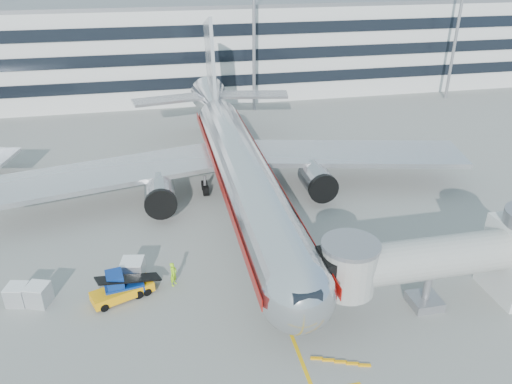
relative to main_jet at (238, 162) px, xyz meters
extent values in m
plane|color=gray|center=(0.00, -11.72, -4.23)|extent=(180.00, 180.00, 0.00)
cube|color=#F5B30C|center=(0.00, -1.72, -4.23)|extent=(0.25, 70.00, 0.01)
cylinder|color=silver|center=(0.00, -3.72, -0.03)|extent=(5.00, 36.00, 5.00)
sphere|color=silver|center=(0.00, -21.72, -0.03)|extent=(5.00, 5.00, 5.00)
cone|color=silver|center=(0.00, 19.28, 0.57)|extent=(5.00, 10.00, 5.00)
cube|color=black|center=(0.00, -23.22, 1.09)|extent=(1.80, 1.20, 0.90)
cube|color=#B7B7BC|center=(13.00, 1.78, -0.83)|extent=(24.95, 12.07, 0.50)
cube|color=#B7B7BC|center=(-13.00, 1.78, -0.83)|extent=(24.95, 12.07, 0.50)
cylinder|color=#99999E|center=(8.00, -1.72, -2.03)|extent=(3.00, 4.20, 3.00)
cylinder|color=#99999E|center=(-8.00, -1.72, -2.03)|extent=(3.00, 4.20, 3.00)
cylinder|color=black|center=(8.00, -3.72, -2.03)|extent=(3.10, 0.50, 3.10)
cylinder|color=black|center=(-8.00, -3.72, -2.03)|extent=(3.10, 0.50, 3.10)
cube|color=#B7B7BC|center=(0.00, 19.78, 4.97)|extent=(0.45, 9.39, 13.72)
cube|color=#B7B7BC|center=(5.50, 20.28, 1.17)|extent=(10.41, 4.94, 0.35)
cube|color=#B7B7BC|center=(-5.50, 20.28, 1.17)|extent=(10.41, 4.94, 0.35)
cylinder|color=gray|center=(0.00, -19.72, -3.33)|extent=(0.24, 0.24, 1.80)
cylinder|color=black|center=(0.00, -19.72, -3.78)|extent=(0.35, 0.90, 0.90)
cylinder|color=gray|center=(3.20, 2.28, -3.23)|extent=(0.30, 0.30, 2.00)
cylinder|color=gray|center=(-3.20, 2.28, -3.23)|extent=(0.30, 0.30, 2.00)
cube|color=#A2100B|center=(2.52, -3.72, 0.27)|extent=(0.06, 38.00, 0.90)
cube|color=#A2100B|center=(-2.52, -3.72, 0.27)|extent=(0.06, 38.00, 0.90)
cylinder|color=#A8A8A3|center=(10.50, -19.72, -0.03)|extent=(13.00, 3.00, 3.00)
cylinder|color=#A8A8A3|center=(4.20, -19.72, -0.03)|extent=(3.80, 3.80, 3.40)
cylinder|color=gray|center=(4.20, -19.72, 1.87)|extent=(4.00, 4.00, 0.30)
cube|color=black|center=(2.90, -19.72, -0.03)|extent=(1.40, 2.60, 2.60)
cylinder|color=gray|center=(10.50, -19.72, -2.63)|extent=(0.56, 0.56, 3.20)
cube|color=gray|center=(10.50, -19.72, -3.88)|extent=(2.20, 2.20, 0.70)
cylinder|color=black|center=(9.60, -19.72, -3.88)|extent=(0.35, 0.70, 0.70)
cylinder|color=black|center=(11.40, -19.72, -3.88)|extent=(0.35, 0.70, 0.70)
cube|color=silver|center=(0.00, 46.28, 3.27)|extent=(150.00, 24.00, 15.00)
cube|color=black|center=(0.00, 34.18, -0.23)|extent=(150.00, 0.30, 1.80)
cube|color=black|center=(0.00, 34.18, 3.77)|extent=(150.00, 0.30, 1.80)
cube|color=black|center=(0.00, 34.18, 7.77)|extent=(150.00, 0.30, 1.80)
cube|color=gray|center=(0.00, 46.28, 11.07)|extent=(150.00, 24.00, 0.60)
cylinder|color=gray|center=(8.00, 30.28, 8.27)|extent=(0.50, 0.50, 25.00)
cylinder|color=gray|center=(42.00, 30.28, 8.27)|extent=(0.50, 0.50, 25.00)
cube|color=#FBA40A|center=(-11.41, -14.21, -3.66)|extent=(4.85, 3.21, 0.73)
cube|color=black|center=(-11.41, -14.21, -2.73)|extent=(4.88, 2.81, 1.59)
cylinder|color=black|center=(-13.22, -14.13, -3.92)|extent=(0.68, 0.50, 0.62)
cylinder|color=black|center=(-12.69, -15.49, -3.92)|extent=(0.68, 0.50, 0.62)
cylinder|color=black|center=(-10.13, -12.92, -3.92)|extent=(0.68, 0.50, 0.62)
cylinder|color=black|center=(-9.61, -14.28, -3.92)|extent=(0.68, 0.50, 0.62)
cube|color=navy|center=(-11.27, -13.90, -3.58)|extent=(3.06, 2.07, 0.91)
cube|color=navy|center=(-11.86, -14.00, -2.67)|extent=(1.45, 1.70, 1.11)
cube|color=black|center=(-11.86, -14.00, -2.31)|extent=(1.32, 1.48, 0.10)
cylinder|color=black|center=(-12.29, -13.30, -3.88)|extent=(0.75, 0.42, 0.71)
cylinder|color=black|center=(-12.04, -14.80, -3.88)|extent=(0.75, 0.42, 0.71)
cylinder|color=black|center=(-10.49, -13.00, -3.88)|extent=(0.75, 0.42, 0.71)
cylinder|color=black|center=(-10.24, -14.50, -3.88)|extent=(0.75, 0.42, 0.71)
cube|color=silver|center=(-17.46, -13.61, -3.45)|extent=(1.94, 1.94, 1.57)
cube|color=white|center=(-17.46, -13.61, -2.64)|extent=(1.94, 1.94, 0.06)
cube|color=silver|center=(-18.99, -13.23, -3.49)|extent=(1.76, 1.76, 1.50)
cube|color=white|center=(-18.99, -13.23, -2.72)|extent=(1.76, 1.76, 0.06)
cube|color=silver|center=(-10.62, -12.07, -3.35)|extent=(2.00, 2.00, 1.76)
cube|color=white|center=(-10.62, -12.07, -2.45)|extent=(2.00, 2.00, 0.07)
imported|color=#9DE818|center=(-7.52, -13.39, -3.22)|extent=(0.82, 0.89, 2.03)
camera|label=1|loc=(-7.81, -45.91, 19.85)|focal=35.00mm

